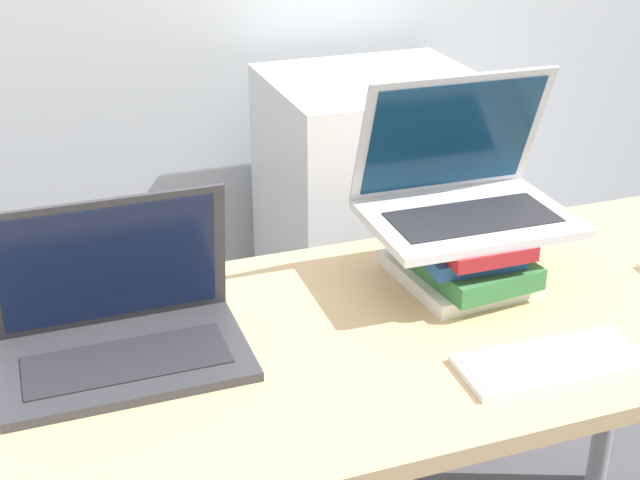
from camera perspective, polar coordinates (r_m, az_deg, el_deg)
desk at (r=1.50m, az=0.20°, el=-8.98°), size 1.78×0.65×0.75m
laptop_left at (r=1.43m, az=-12.68°, el=-5.46°), size 0.38×0.24×0.25m
book_stack at (r=1.62m, az=9.02°, el=-0.92°), size 0.23×0.27×0.12m
laptop_on_books at (r=1.60m, az=9.13°, el=3.16°), size 0.36×0.27×0.26m
wireless_keyboard at (r=1.43m, az=14.57°, el=-7.56°), size 0.30×0.13×0.01m
mini_fridge at (r=2.31m, az=3.28°, el=-1.26°), size 0.50×0.48×0.96m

